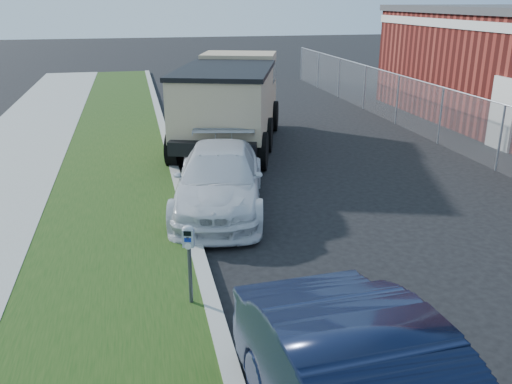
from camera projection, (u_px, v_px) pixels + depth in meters
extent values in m
plane|color=black|center=(343.00, 256.00, 9.90)|extent=(120.00, 120.00, 0.00)
cube|color=gray|center=(189.00, 222.00, 11.17)|extent=(0.25, 50.00, 0.15)
cube|color=#17370F|center=(109.00, 230.00, 10.85)|extent=(3.00, 50.00, 0.13)
plane|color=slate|center=(441.00, 116.00, 17.27)|extent=(0.00, 30.00, 30.00)
cylinder|color=#989EA6|center=(444.00, 88.00, 16.96)|extent=(0.04, 30.00, 0.04)
cylinder|color=#989EA6|center=(500.00, 138.00, 14.51)|extent=(0.06, 0.06, 1.80)
cylinder|color=#989EA6|center=(441.00, 116.00, 17.27)|extent=(0.06, 0.06, 1.80)
cylinder|color=#989EA6|center=(397.00, 100.00, 20.02)|extent=(0.06, 0.06, 1.80)
cylinder|color=#989EA6|center=(365.00, 87.00, 22.78)|extent=(0.06, 0.06, 1.80)
cylinder|color=#989EA6|center=(339.00, 78.00, 25.53)|extent=(0.06, 0.06, 1.80)
cylinder|color=#989EA6|center=(318.00, 70.00, 28.29)|extent=(0.06, 0.06, 1.80)
cylinder|color=#989EA6|center=(301.00, 64.00, 31.04)|extent=(0.06, 0.06, 1.80)
cube|color=silver|center=(475.00, 26.00, 17.58)|extent=(0.06, 14.00, 0.30)
cube|color=silver|center=(502.00, 114.00, 16.58)|extent=(0.08, 1.10, 2.20)
cylinder|color=#3F4247|center=(190.00, 275.00, 8.00)|extent=(0.07, 0.07, 0.91)
cube|color=gray|center=(188.00, 238.00, 7.80)|extent=(0.19, 0.16, 0.27)
ellipsoid|color=gray|center=(188.00, 229.00, 7.75)|extent=(0.20, 0.16, 0.10)
cube|color=black|center=(187.00, 234.00, 7.71)|extent=(0.11, 0.04, 0.07)
cube|color=#0D2494|center=(188.00, 240.00, 7.75)|extent=(0.10, 0.04, 0.06)
cylinder|color=silver|center=(188.00, 246.00, 7.78)|extent=(0.10, 0.04, 0.10)
cube|color=#3F4247|center=(188.00, 238.00, 7.74)|extent=(0.04, 0.02, 0.05)
imported|color=silver|center=(218.00, 178.00, 11.99)|extent=(2.82, 4.94, 1.35)
cube|color=black|center=(230.00, 123.00, 17.00)|extent=(4.29, 7.07, 0.37)
cube|color=tan|center=(239.00, 84.00, 18.96)|extent=(2.92, 2.56, 2.09)
cube|color=black|center=(239.00, 72.00, 18.82)|extent=(2.96, 2.59, 0.63)
cube|color=tan|center=(225.00, 100.00, 15.92)|extent=(3.76, 4.96, 1.67)
cube|color=black|center=(225.00, 70.00, 15.63)|extent=(3.89, 5.09, 0.13)
cube|color=black|center=(243.00, 105.00, 20.20)|extent=(2.43, 0.94, 0.31)
cylinder|color=black|center=(206.00, 115.00, 19.34)|extent=(0.65, 1.10, 1.04)
cylinder|color=black|center=(273.00, 116.00, 19.12)|extent=(0.65, 1.10, 1.04)
cylinder|color=black|center=(189.00, 133.00, 16.70)|extent=(0.65, 1.10, 1.04)
cylinder|color=black|center=(267.00, 135.00, 16.48)|extent=(0.65, 1.10, 1.04)
cylinder|color=black|center=(174.00, 149.00, 14.94)|extent=(0.65, 1.10, 1.04)
cylinder|color=black|center=(261.00, 151.00, 14.71)|extent=(0.65, 1.10, 1.04)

